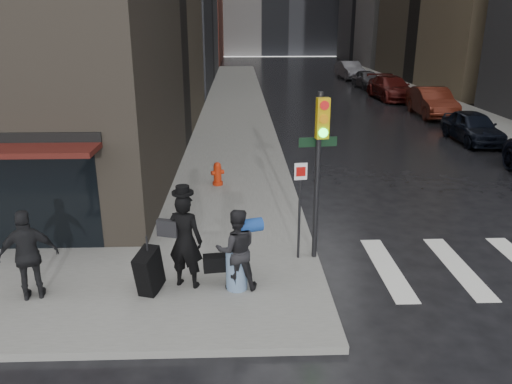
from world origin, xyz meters
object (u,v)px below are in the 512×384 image
Objects in this scene: parked_car_2 at (432,102)px; traffic_light at (318,155)px; man_jeans at (236,249)px; man_greycoat at (29,255)px; parked_car_5 at (350,70)px; parked_car_1 at (473,127)px; parked_car_3 at (391,88)px; parked_car_4 at (367,79)px; man_overcoat at (178,245)px; fire_hydrant at (218,175)px.

traffic_light is at bearing -114.79° from parked_car_2.
man_jeans is 0.34× the size of parked_car_2.
man_greycoat reaches higher than parked_car_5.
man_jeans is at bearing -128.95° from parked_car_1.
man_greycoat is 0.44× the size of parked_car_1.
man_greycoat is 30.15m from parked_car_3.
parked_car_1 is 6.56m from parked_car_2.
man_overcoat is at bearing -115.84° from parked_car_4.
parked_car_4 is 6.53m from parked_car_5.
fire_hydrant is (-0.63, 6.69, -0.50)m from man_jeans.
fire_hydrant is (3.28, 6.92, -0.56)m from man_greycoat.
traffic_light is at bearing -66.39° from fire_hydrant.
traffic_light is at bearing -151.19° from man_jeans.
parked_car_1 is 0.83× the size of parked_car_2.
traffic_light reaches higher than parked_car_4.
man_jeans is at bearing -117.23° from parked_car_2.
fire_hydrant is 0.19× the size of parked_car_1.
man_overcoat is 0.44× the size of parked_car_2.
fire_hydrant is 34.39m from parked_car_5.
man_overcoat reaches higher than parked_car_5.
parked_car_2 is (11.85, 12.89, 0.32)m from fire_hydrant.
fire_hydrant is at bearing -123.71° from parked_car_3.
parked_car_1 is at bearing -95.97° from parked_car_4.
parked_car_3 is at bearing 89.91° from parked_car_1.
parked_car_5 is (8.91, 37.91, -1.73)m from traffic_light.
traffic_light is at bearing -108.09° from parked_car_5.
parked_car_2 reaches higher than parked_car_1.
man_jeans reaches higher than parked_car_5.
traffic_light reaches higher than man_overcoat.
man_greycoat is 6.03m from traffic_light.
man_greycoat is 2.36× the size of fire_hydrant.
traffic_light is 6.26m from fire_hydrant.
man_greycoat reaches higher than man_jeans.
traffic_light is at bearing -126.85° from parked_car_1.
parked_car_2 is 0.99× the size of parked_car_5.
man_overcoat is 0.58× the size of traffic_light.
parked_car_2 is (11.23, 19.58, -0.18)m from man_jeans.
parked_car_3 is (9.02, 24.84, -1.75)m from traffic_light.
parked_car_5 reaches higher than parked_car_2.
parked_car_4 is (14.63, 32.87, -0.34)m from man_greycoat.
man_overcoat reaches higher than man_greycoat.
man_jeans is 28.24m from parked_car_3.
man_overcoat is 40.83m from parked_car_5.
man_greycoat reaches higher than fire_hydrant.
man_jeans is at bearing -84.64° from fire_hydrant.
parked_car_4 is (8.99, 31.37, -1.84)m from traffic_light.
man_greycoat reaches higher than parked_car_4.
man_jeans is (1.15, -0.09, -0.06)m from man_overcoat.
traffic_light is 0.68× the size of parked_car_3.
parked_car_5 reaches higher than parked_car_3.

